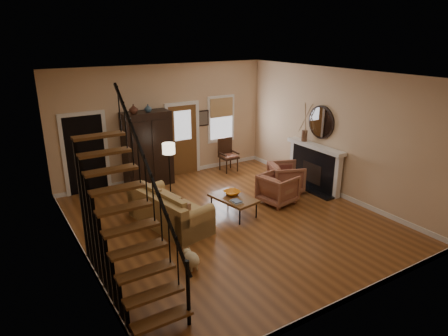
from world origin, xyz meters
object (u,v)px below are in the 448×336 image
armoire (148,149)px  armchair_left (278,189)px  armchair_right (286,177)px  sofa (170,208)px  coffee_table (233,206)px  floor_lamp (170,170)px  side_chair (229,155)px

armoire → armchair_left: (2.29, -2.93, -0.67)m
armchair_right → armoire: bearing=72.1°
sofa → armchair_right: same height
sofa → coffee_table: sofa is taller
sofa → armchair_left: bearing=-17.5°
sofa → coffee_table: bearing=-22.6°
floor_lamp → side_chair: size_ratio=1.41×
armchair_left → side_chair: (0.26, 2.73, 0.13)m
side_chair → floor_lamp: bearing=-160.2°
armchair_left → floor_lamp: floor_lamp is taller
coffee_table → armchair_right: size_ratio=1.33×
armoire → sofa: size_ratio=1.00×
floor_lamp → side_chair: (2.38, 0.86, -0.21)m
armchair_left → side_chair: 2.75m
coffee_table → armchair_right: bearing=13.5°
armchair_right → side_chair: bearing=32.2°
coffee_table → armchair_left: 1.33m
floor_lamp → side_chair: floor_lamp is taller
armchair_left → side_chair: size_ratio=0.82×
armchair_left → armchair_right: 0.85m
armchair_left → sofa: bearing=72.8°
sofa → side_chair: 3.92m
armchair_right → side_chair: side_chair is taller
armchair_left → floor_lamp: (-2.11, 1.87, 0.34)m
armoire → floor_lamp: size_ratio=1.46×
floor_lamp → armchair_right: bearing=-26.1°
sofa → side_chair: size_ratio=2.06×
armchair_left → armchair_right: size_ratio=0.97×
sofa → coffee_table: (1.51, -0.32, -0.17)m
coffee_table → side_chair: 3.16m
armoire → armchair_left: armoire is taller
armoire → armchair_right: size_ratio=2.44×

